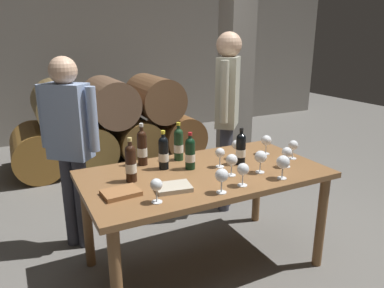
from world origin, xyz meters
TOP-DOWN VIEW (x-y plane):
  - ground_plane at (0.00, 0.00)m, footprint 14.00×14.00m
  - cellar_back_wall at (0.00, 4.20)m, footprint 10.00×0.24m
  - barrel_stack at (-0.00, 2.60)m, footprint 2.49×0.90m
  - stone_pillar at (1.30, 1.60)m, footprint 0.32×0.32m
  - dining_table at (0.00, 0.00)m, footprint 1.70×0.90m
  - wine_bottle_0 at (0.31, 0.02)m, footprint 0.07×0.07m
  - wine_bottle_1 at (-0.06, 0.31)m, footprint 0.07×0.07m
  - wine_bottle_2 at (-0.34, 0.34)m, footprint 0.07×0.07m
  - wine_bottle_3 at (-0.51, 0.07)m, footprint 0.07×0.07m
  - wine_bottle_4 at (-0.07, 0.10)m, footprint 0.07×0.07m
  - wine_bottle_5 at (-0.24, 0.19)m, footprint 0.07×0.07m
  - wine_glass_0 at (-0.08, -0.36)m, footprint 0.08×0.08m
  - wine_glass_1 at (0.14, 0.03)m, footprint 0.07×0.07m
  - wine_glass_2 at (0.63, 0.12)m, footprint 0.08×0.08m
  - wine_glass_3 at (-0.48, -0.30)m, footprint 0.07×0.07m
  - wine_glass_4 at (0.74, -0.07)m, footprint 0.07×0.07m
  - wine_glass_5 at (0.58, -0.18)m, footprint 0.08×0.08m
  - wine_glass_6 at (0.13, -0.15)m, footprint 0.08×0.08m
  - wine_glass_7 at (0.35, 0.14)m, footprint 0.08×0.08m
  - wine_glass_8 at (0.10, -0.33)m, footprint 0.08×0.08m
  - wine_glass_9 at (0.40, -0.35)m, footprint 0.09×0.09m
  - wine_glass_10 at (0.34, -0.19)m, footprint 0.09×0.09m
  - tasting_notebook at (-0.64, -0.11)m, footprint 0.23×0.18m
  - leather_ledger at (-0.32, -0.18)m, footprint 0.24×0.19m
  - sommelier_presenting at (0.65, 0.75)m, footprint 0.35×0.39m
  - taster_seated_left at (-0.79, 0.72)m, footprint 0.39×0.36m

SIDE VIEW (x-z plane):
  - ground_plane at x=0.00m, z-range 0.00..0.00m
  - barrel_stack at x=0.00m, z-range -0.04..1.11m
  - dining_table at x=0.00m, z-range 0.29..1.05m
  - tasting_notebook at x=-0.64m, z-range 0.76..0.79m
  - leather_ledger at x=-0.32m, z-range 0.76..0.79m
  - wine_glass_1 at x=0.14m, z-range 0.79..0.94m
  - wine_glass_3 at x=-0.48m, z-range 0.79..0.94m
  - wine_glass_4 at x=0.74m, z-range 0.79..0.94m
  - wine_glass_5 at x=0.58m, z-range 0.79..0.94m
  - wine_glass_7 at x=0.35m, z-range 0.79..0.94m
  - wine_glass_8 at x=0.10m, z-range 0.79..0.94m
  - wine_glass_6 at x=0.13m, z-range 0.79..0.95m
  - wine_glass_0 at x=-0.08m, z-range 0.79..0.95m
  - wine_glass_2 at x=0.63m, z-range 0.79..0.95m
  - wine_glass_10 at x=0.34m, z-range 0.79..0.95m
  - wine_glass_9 at x=0.40m, z-range 0.79..0.96m
  - wine_bottle_4 at x=-0.07m, z-range 0.74..1.01m
  - wine_bottle_0 at x=0.31m, z-range 0.74..1.02m
  - wine_bottle_5 at x=-0.24m, z-range 0.74..1.03m
  - wine_bottle_1 at x=-0.06m, z-range 0.74..1.04m
  - wine_bottle_3 at x=-0.51m, z-range 0.74..1.04m
  - wine_bottle_2 at x=-0.34m, z-range 0.74..1.05m
  - taster_seated_left at x=-0.79m, z-range 0.15..1.69m
  - sommelier_presenting at x=0.65m, z-range 0.19..1.90m
  - stone_pillar at x=1.30m, z-range 0.00..2.60m
  - cellar_back_wall at x=0.00m, z-range 0.00..2.80m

